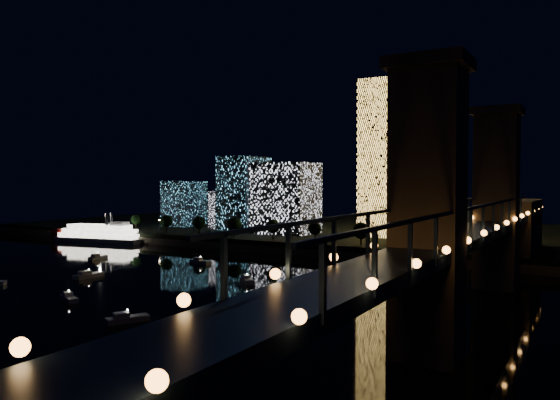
{
  "coord_description": "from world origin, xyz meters",
  "views": [
    {
      "loc": [
        89.43,
        -110.13,
        29.81
      ],
      "look_at": [
        -7.24,
        55.0,
        23.13
      ],
      "focal_mm": 35.0,
      "sensor_mm": 36.0,
      "label": 1
    }
  ],
  "objects_px": {
    "tower_cylindrical": "(427,153)",
    "riverboat": "(96,234)",
    "tower_rectangular": "(389,159)",
    "truss_bridge": "(459,248)"
  },
  "relations": [
    {
      "from": "truss_bridge",
      "to": "tower_rectangular",
      "type": "bearing_deg",
      "value": 115.01
    },
    {
      "from": "tower_cylindrical",
      "to": "riverboat",
      "type": "bearing_deg",
      "value": -153.91
    },
    {
      "from": "tower_rectangular",
      "to": "tower_cylindrical",
      "type": "bearing_deg",
      "value": 50.58
    },
    {
      "from": "tower_cylindrical",
      "to": "tower_rectangular",
      "type": "bearing_deg",
      "value": -129.42
    },
    {
      "from": "tower_cylindrical",
      "to": "riverboat",
      "type": "distance_m",
      "value": 163.29
    },
    {
      "from": "tower_rectangular",
      "to": "truss_bridge",
      "type": "distance_m",
      "value": 138.39
    },
    {
      "from": "tower_cylindrical",
      "to": "riverboat",
      "type": "relative_size",
      "value": 1.51
    },
    {
      "from": "tower_cylindrical",
      "to": "riverboat",
      "type": "height_order",
      "value": "tower_cylindrical"
    },
    {
      "from": "tower_rectangular",
      "to": "truss_bridge",
      "type": "relative_size",
      "value": 0.26
    },
    {
      "from": "tower_rectangular",
      "to": "riverboat",
      "type": "height_order",
      "value": "tower_rectangular"
    }
  ]
}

